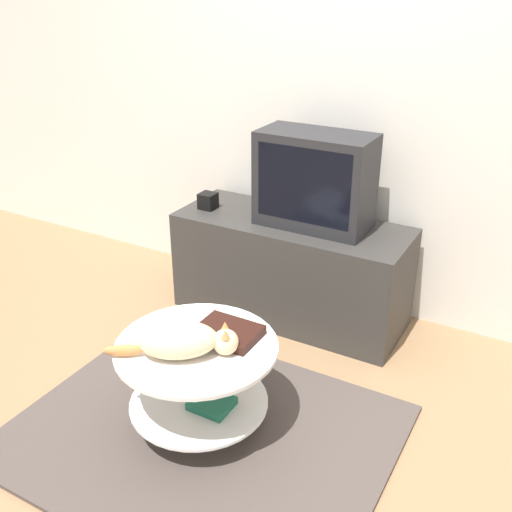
% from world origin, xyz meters
% --- Properties ---
extents(ground_plane, '(12.00, 12.00, 0.00)m').
position_xyz_m(ground_plane, '(0.00, 0.00, 0.00)').
color(ground_plane, '#93704C').
extents(wall_back, '(8.00, 0.05, 2.60)m').
position_xyz_m(wall_back, '(0.00, 1.45, 1.30)').
color(wall_back, silver).
rests_on(wall_back, ground_plane).
extents(rug, '(1.59, 1.28, 0.02)m').
position_xyz_m(rug, '(0.00, 0.00, 0.01)').
color(rug, '#4C423D').
rests_on(rug, ground_plane).
extents(tv_stand, '(1.32, 0.51, 0.59)m').
position_xyz_m(tv_stand, '(-0.13, 1.12, 0.29)').
color(tv_stand, '#33302D').
rests_on(tv_stand, ground_plane).
extents(tv, '(0.60, 0.30, 0.51)m').
position_xyz_m(tv, '(-0.01, 1.13, 0.84)').
color(tv, '#232326').
rests_on(tv, tv_stand).
extents(speaker, '(0.09, 0.09, 0.09)m').
position_xyz_m(speaker, '(-0.65, 1.06, 0.63)').
color(speaker, black).
rests_on(speaker, tv_stand).
extents(coffee_table, '(0.69, 0.69, 0.42)m').
position_xyz_m(coffee_table, '(-0.03, 0.04, 0.29)').
color(coffee_table, '#B2B2B7').
rests_on(coffee_table, rug).
extents(dvd_box, '(0.26, 0.20, 0.04)m').
position_xyz_m(dvd_box, '(0.05, 0.16, 0.46)').
color(dvd_box, black).
rests_on(dvd_box, coffee_table).
extents(cat, '(0.47, 0.35, 0.14)m').
position_xyz_m(cat, '(-0.04, -0.05, 0.51)').
color(cat, beige).
rests_on(cat, coffee_table).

